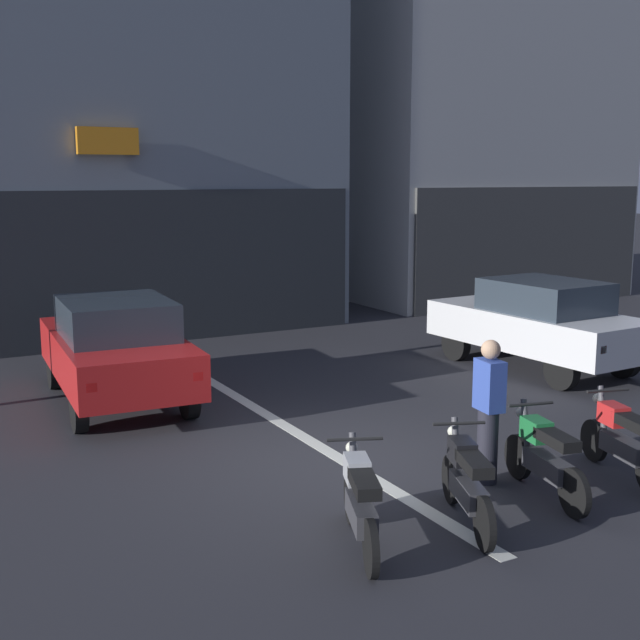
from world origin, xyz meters
name	(u,v)px	position (x,y,z in m)	size (l,w,h in m)	color
ground_plane	(344,461)	(0.00, 0.00, 0.00)	(120.00, 120.00, 0.00)	#2B2B30
lane_centre_line	(183,364)	(0.00, 6.00, 0.00)	(0.20, 18.00, 0.01)	silver
building_mid_block	(125,27)	(0.89, 12.14, 7.04)	(8.14, 7.97, 14.12)	gray
building_far_right	(449,101)	(10.75, 12.14, 5.72)	(8.07, 7.71, 11.47)	silver
car_red_crossing_near	(116,347)	(-1.75, 3.95, 0.89)	(2.02, 4.20, 1.64)	black
car_white_parked_kerbside	(539,321)	(5.57, 2.55, 0.89)	(1.99, 4.19, 1.64)	black
car_silver_down_street	(124,276)	(0.84, 12.98, 0.89)	(2.09, 4.23, 1.64)	black
motorcycle_silver_row_leftmost	(360,501)	(-1.06, -2.10, 0.46)	(0.74, 1.57, 0.98)	black
motorcycle_black_row_left_mid	(467,481)	(0.15, -2.17, 0.46)	(0.74, 1.57, 0.98)	black
motorcycle_green_row_centre	(545,456)	(1.36, -2.00, 0.46)	(0.57, 1.64, 0.98)	black
motorcycle_red_row_right_mid	(622,439)	(2.57, -1.99, 0.46)	(0.62, 1.63, 0.98)	black
person_by_motorcycles	(489,410)	(1.08, -1.39, 0.86)	(0.27, 0.39, 1.67)	#23232D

